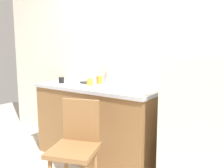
# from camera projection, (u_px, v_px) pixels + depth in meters

# --- Properties ---
(back_wall) EXTENTS (4.80, 0.10, 2.66)m
(back_wall) POSITION_uv_depth(u_px,v_px,m) (135.00, 51.00, 2.92)
(back_wall) COLOR silver
(back_wall) RESTS_ON ground_plane
(cabinet_base) EXTENTS (1.54, 0.60, 0.87)m
(cabinet_base) POSITION_uv_depth(u_px,v_px,m) (98.00, 124.00, 2.95)
(cabinet_base) COLOR olive
(cabinet_base) RESTS_ON ground_plane
(countertop) EXTENTS (1.58, 0.64, 0.04)m
(countertop) POSITION_uv_depth(u_px,v_px,m) (97.00, 87.00, 2.88)
(countertop) COLOR #B7B7BC
(countertop) RESTS_ON cabinet_base
(faucet) EXTENTS (0.02, 0.02, 0.26)m
(faucet) POSITION_uv_depth(u_px,v_px,m) (109.00, 73.00, 3.06)
(faucet) COLOR #B7B7BC
(faucet) RESTS_ON countertop
(refrigerator) EXTENTS (0.55, 0.63, 1.29)m
(refrigerator) POSITION_uv_depth(u_px,v_px,m) (199.00, 126.00, 2.22)
(refrigerator) COLOR silver
(refrigerator) RESTS_ON ground_plane
(chair) EXTENTS (0.51, 0.51, 0.89)m
(chair) POSITION_uv_depth(u_px,v_px,m) (76.00, 144.00, 2.15)
(chair) COLOR olive
(chair) RESTS_ON ground_plane
(hotplate) EXTENTS (0.17, 0.17, 0.02)m
(hotplate) POSITION_uv_depth(u_px,v_px,m) (86.00, 82.00, 3.11)
(hotplate) COLOR #2D2D2D
(hotplate) RESTS_ON countertop
(cup_white) EXTENTS (0.06, 0.06, 0.11)m
(cup_white) POSITION_uv_depth(u_px,v_px,m) (108.00, 84.00, 2.66)
(cup_white) COLOR white
(cup_white) RESTS_ON countertop
(cup_orange) EXTENTS (0.08, 0.08, 0.10)m
(cup_orange) POSITION_uv_depth(u_px,v_px,m) (99.00, 80.00, 3.06)
(cup_orange) COLOR orange
(cup_orange) RESTS_ON countertop
(cup_black) EXTENTS (0.07, 0.07, 0.07)m
(cup_black) POSITION_uv_depth(u_px,v_px,m) (61.00, 80.00, 3.12)
(cup_black) COLOR black
(cup_black) RESTS_ON countertop
(cup_yellow) EXTENTS (0.07, 0.07, 0.08)m
(cup_yellow) POSITION_uv_depth(u_px,v_px,m) (90.00, 82.00, 2.90)
(cup_yellow) COLOR yellow
(cup_yellow) RESTS_ON countertop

